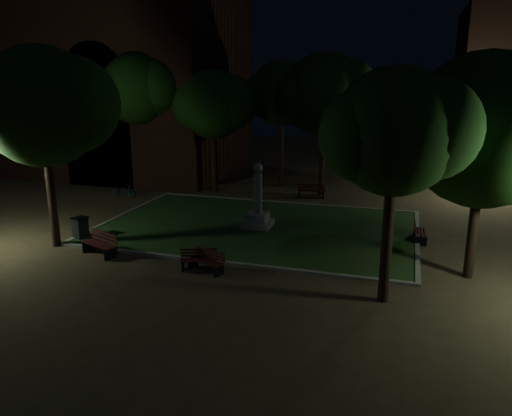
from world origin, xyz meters
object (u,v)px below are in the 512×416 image
(bench_near_right, at_px, (207,262))
(bicycle, at_px, (124,190))
(bench_west_near, at_px, (100,244))
(bench_near_left, at_px, (199,260))
(monument, at_px, (258,209))
(trash_bin, at_px, (80,228))
(bench_right_side, at_px, (419,233))
(bench_far_side, at_px, (311,191))

(bench_near_right, relative_size, bicycle, 0.95)
(bench_near_right, height_order, bench_west_near, bench_west_near)
(bench_near_left, bearing_deg, monument, 63.43)
(bench_near_left, distance_m, bicycle, 13.43)
(monument, xyz_separation_m, bench_near_right, (-0.23, -6.01, -0.56))
(monument, xyz_separation_m, bicycle, (-9.90, 3.84, -0.51))
(bench_near_right, relative_size, trash_bin, 1.53)
(bench_near_right, height_order, bench_right_side, bench_right_side)
(monument, relative_size, bench_far_side, 1.82)
(bench_near_right, relative_size, bench_far_side, 0.91)
(monument, bearing_deg, bench_near_left, -96.04)
(bench_far_side, distance_m, bicycle, 11.69)
(bench_near_right, bearing_deg, bicycle, 154.46)
(bench_near_right, relative_size, bench_west_near, 0.87)
(bench_near_left, bearing_deg, bench_far_side, 60.63)
(bench_west_near, distance_m, bicycle, 10.53)
(bench_near_left, xyz_separation_m, bench_west_near, (-4.62, 0.28, 0.08))
(bench_west_near, xyz_separation_m, bicycle, (-4.66, 9.44, -0.01))
(monument, distance_m, trash_bin, 8.39)
(bench_right_side, distance_m, bench_far_side, 9.17)
(bench_near_right, xyz_separation_m, bench_west_near, (-5.01, 0.41, 0.06))
(bench_west_near, distance_m, bench_right_side, 14.16)
(monument, distance_m, bench_near_left, 5.94)
(bench_far_side, bearing_deg, bench_west_near, 54.93)
(bench_far_side, relative_size, trash_bin, 1.68)
(bicycle, bearing_deg, trash_bin, -159.76)
(trash_bin, bearing_deg, bench_west_near, -36.28)
(monument, distance_m, bench_right_side, 7.68)
(trash_bin, height_order, bicycle, trash_bin)
(monument, height_order, bench_right_side, monument)
(bench_near_left, bearing_deg, bicycle, 113.14)
(bench_right_side, bearing_deg, bench_near_left, 124.44)
(monument, bearing_deg, bench_west_near, -133.11)
(bench_west_near, xyz_separation_m, bench_right_side, (12.89, 5.85, -0.05))
(bench_far_side, bearing_deg, monument, 71.57)
(bench_west_near, height_order, trash_bin, trash_bin)
(bench_far_side, xyz_separation_m, trash_bin, (-8.69, -11.01, 0.09))
(bench_right_side, height_order, bench_far_side, bench_far_side)
(bench_west_near, xyz_separation_m, bench_far_side, (6.61, 12.54, -0.01))
(bicycle, bearing_deg, bench_west_near, -151.54)
(bench_right_side, relative_size, trash_bin, 1.49)
(bench_near_right, xyz_separation_m, bench_right_side, (7.88, 6.26, 0.01))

